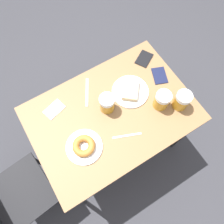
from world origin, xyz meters
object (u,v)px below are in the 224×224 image
plate_with_donut (84,146)px  beer_mug_right (107,103)px  napkin_folded (54,109)px  fork (127,136)px  plate_with_cake (130,91)px  passport_near_edge (160,76)px  passport_far_edge (144,59)px  chair (3,203)px  knife (87,92)px  beer_mug_left (162,100)px  beer_mug_center (182,100)px

plate_with_donut → beer_mug_right: bearing=-59.3°
plate_with_donut → napkin_folded: (0.31, 0.05, -0.02)m
fork → plate_with_cake: bearing=-37.2°
fork → passport_near_edge: bearing=-60.5°
passport_far_edge → fork: bearing=134.9°
chair → knife: size_ratio=4.70×
knife → passport_far_edge: passport_far_edge is taller
fork → passport_far_edge: 0.57m
beer_mug_left → passport_near_edge: (0.17, -0.12, -0.06)m
plate_with_donut → beer_mug_right: (0.15, -0.25, 0.05)m
plate_with_donut → fork: (-0.07, -0.25, -0.02)m
plate_with_donut → passport_near_edge: 0.69m
beer_mug_left → fork: 0.30m
plate_with_donut → beer_mug_center: (-0.08, -0.64, 0.05)m
fork → beer_mug_right: bearing=1.3°
beer_mug_center → fork: 0.40m
fork → beer_mug_center: bearing=-90.3°
fork → passport_far_edge: bearing=-45.1°
passport_near_edge → plate_with_cake: bearing=89.6°
beer_mug_center → passport_near_edge: beer_mug_center is taller
chair → beer_mug_center: 1.30m
beer_mug_center → knife: bearing=49.7°
passport_near_edge → passport_far_edge: same height
passport_near_edge → beer_mug_right: bearing=92.2°
plate_with_cake → passport_near_edge: bearing=-90.4°
fork → passport_near_edge: 0.48m
beer_mug_center → plate_with_cake: bearing=41.7°
beer_mug_right → beer_mug_left: bearing=-117.9°
plate_with_donut → knife: plate_with_donut is taller
beer_mug_right → knife: 0.18m
beer_mug_right → passport_far_edge: 0.45m
chair → plate_with_donut: 0.66m
passport_far_edge → napkin_folded: bearing=91.5°
beer_mug_left → beer_mug_right: size_ratio=1.00×
beer_mug_left → napkin_folded: size_ratio=0.93×
chair → plate_with_donut: chair is taller
beer_mug_center → passport_near_edge: bearing=-5.3°
passport_far_edge → beer_mug_right: bearing=114.1°
knife → plate_with_cake: bearing=-121.2°
plate_with_cake → plate_with_donut: bearing=110.8°
beer_mug_left → plate_with_donut: bearing=88.9°
beer_mug_left → passport_far_edge: (0.34, -0.11, -0.06)m
beer_mug_right → passport_near_edge: bearing=-87.8°
beer_mug_right → passport_near_edge: size_ratio=0.88×
chair → beer_mug_center: (-0.09, -1.26, 0.30)m
beer_mug_left → knife: beer_mug_left is taller
knife → passport_far_edge: size_ratio=1.21×
beer_mug_right → knife: bearing=18.9°
chair → knife: chair is taller
beer_mug_right → knife: size_ratio=0.71×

